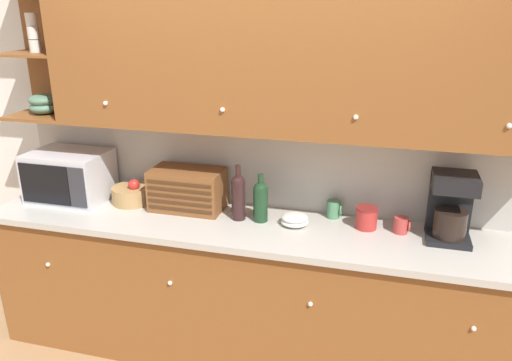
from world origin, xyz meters
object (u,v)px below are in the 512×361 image
bread_box (188,189)px  wine_bottle (238,195)px  fruit_basket (132,194)px  microwave (70,176)px  bowl_stack_on_counter (295,219)px  second_wine_bottle (261,200)px  mug (401,225)px  storage_canister (366,218)px  mug_blue_second (334,209)px  coffee_maker (451,206)px

bread_box → wine_bottle: size_ratio=1.32×
fruit_basket → bread_box: 0.40m
microwave → wine_bottle: 1.17m
bowl_stack_on_counter → wine_bottle: bearing=-179.6°
fruit_basket → second_wine_bottle: size_ratio=0.87×
bowl_stack_on_counter → mug: size_ratio=1.79×
fruit_basket → mug: 1.70m
mug → second_wine_bottle: bearing=-176.7°
bread_box → bowl_stack_on_counter: bread_box is taller
bread_box → mug: size_ratio=4.82×
microwave → bread_box: (0.81, 0.05, -0.03)m
bowl_stack_on_counter → storage_canister: 0.41m
wine_bottle → bowl_stack_on_counter: 0.36m
bread_box → mug_blue_second: bearing=6.5°
microwave → second_wine_bottle: (1.30, -0.01, -0.03)m
fruit_basket → coffee_maker: bearing=-0.5°
coffee_maker → wine_bottle: bearing=-177.6°
wine_bottle → storage_canister: (0.75, 0.07, -0.09)m
bowl_stack_on_counter → fruit_basket: bearing=176.7°
bread_box → coffee_maker: coffee_maker is taller
fruit_basket → storage_canister: fruit_basket is taller
microwave → bowl_stack_on_counter: size_ratio=2.96×
mug → wine_bottle: bearing=-176.7°
wine_bottle → mug_blue_second: bearing=17.3°
mug → bread_box: bearing=179.4°
microwave → mug_blue_second: size_ratio=4.63×
second_wine_bottle → mug_blue_second: 0.46m
fruit_basket → coffee_maker: 1.95m
bowl_stack_on_counter → microwave: bearing=179.2°
wine_bottle → bowl_stack_on_counter: bearing=0.4°
second_wine_bottle → wine_bottle: bearing=-176.4°
bread_box → wine_bottle: bearing=-10.9°
microwave → wine_bottle: (1.17, -0.02, -0.01)m
storage_canister → mug: bearing=-3.6°
bowl_stack_on_counter → coffee_maker: coffee_maker is taller
mug_blue_second → storage_canister: size_ratio=0.83×
microwave → storage_canister: 1.93m
bowl_stack_on_counter → mug: mug is taller
fruit_basket → bowl_stack_on_counter: bearing=-3.3°
microwave → mug_blue_second: (1.72, 0.15, -0.11)m
fruit_basket → mug_blue_second: size_ratio=2.37×
wine_bottle → coffee_maker: bearing=2.4°
microwave → mug_blue_second: microwave is taller
fruit_basket → bowl_stack_on_counter: size_ratio=1.52×
bread_box → bowl_stack_on_counter: bearing=-5.4°
microwave → coffee_maker: (2.37, 0.03, 0.03)m
second_wine_bottle → bread_box: bearing=173.0°
storage_canister → coffee_maker: (0.44, -0.02, 0.13)m
fruit_basket → wine_bottle: (0.75, -0.07, 0.09)m
microwave → bread_box: bearing=3.3°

